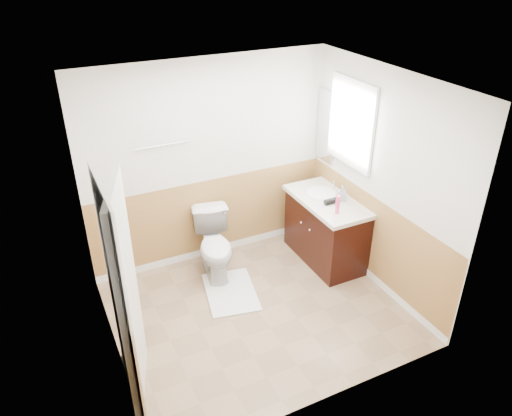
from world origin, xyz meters
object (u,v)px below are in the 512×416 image
lotion_bottle (338,205)px  soap_dispenser (342,193)px  toilet (215,246)px  bath_mat (231,292)px  vanity_cabinet (326,231)px

lotion_bottle → soap_dispenser: 0.32m
toilet → soap_dispenser: bearing=-3.8°
lotion_bottle → soap_dispenser: lotion_bottle is taller
bath_mat → soap_dispenser: size_ratio=4.18×
vanity_cabinet → lotion_bottle: size_ratio=5.00×
toilet → vanity_cabinet: vanity_cabinet is taller
bath_mat → toilet: bearing=90.0°
lotion_bottle → soap_dispenser: bearing=46.6°
toilet → soap_dispenser: soap_dispenser is taller
bath_mat → lotion_bottle: bearing=-9.2°
bath_mat → vanity_cabinet: 1.41m
lotion_bottle → soap_dispenser: (0.22, 0.23, -0.01)m
bath_mat → soap_dispenser: bearing=1.2°
toilet → bath_mat: bearing=-78.2°
lotion_bottle → soap_dispenser: size_ratio=1.15×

